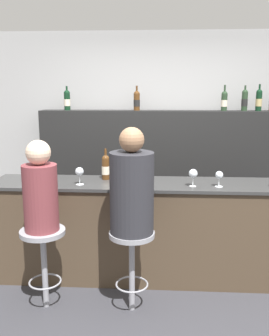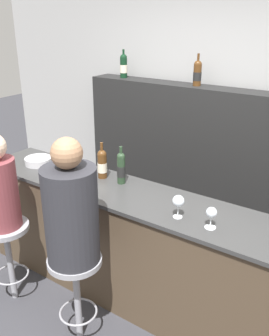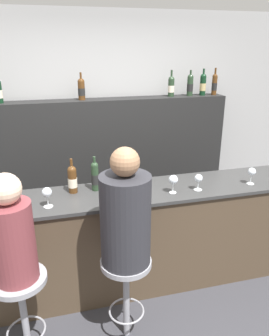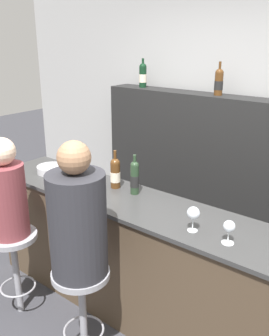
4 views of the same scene
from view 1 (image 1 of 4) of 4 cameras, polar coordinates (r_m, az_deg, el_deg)
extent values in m
plane|color=#333338|center=(3.73, 3.27, -18.07)|extent=(16.00, 16.00, 0.00)
cube|color=#9E9E9E|center=(5.07, 3.57, 5.53)|extent=(6.40, 0.05, 2.60)
cube|color=#473828|center=(3.75, 3.38, -9.76)|extent=(3.18, 0.52, 0.95)
cube|color=#333333|center=(3.60, 3.48, -2.49)|extent=(3.22, 0.56, 0.03)
cube|color=black|center=(4.93, 3.49, -0.57)|extent=(3.02, 0.28, 1.60)
cylinder|color=#4C2D14|center=(3.72, -4.37, -0.17)|extent=(0.08, 0.08, 0.21)
cylinder|color=beige|center=(3.72, -4.37, -0.33)|extent=(0.08, 0.08, 0.08)
sphere|color=#4C2D14|center=(3.70, -4.40, 1.38)|extent=(0.08, 0.08, 0.08)
cylinder|color=#4C2D14|center=(3.69, -4.41, 2.29)|extent=(0.02, 0.02, 0.09)
cylinder|color=#233823|center=(3.70, -1.36, -0.04)|extent=(0.07, 0.07, 0.23)
cylinder|color=black|center=(3.70, -1.36, -0.21)|extent=(0.07, 0.07, 0.09)
sphere|color=#233823|center=(3.67, -1.37, 1.71)|extent=(0.07, 0.07, 0.07)
cylinder|color=#233823|center=(3.67, -1.38, 2.45)|extent=(0.02, 0.02, 0.07)
cylinder|color=black|center=(4.95, -10.20, 9.91)|extent=(0.08, 0.08, 0.22)
cylinder|color=beige|center=(4.95, -10.20, 9.79)|extent=(0.08, 0.08, 0.09)
sphere|color=black|center=(4.95, -10.25, 11.16)|extent=(0.08, 0.08, 0.08)
cylinder|color=black|center=(4.95, -10.27, 11.76)|extent=(0.02, 0.02, 0.07)
cylinder|color=#4C2D14|center=(4.82, 0.37, 9.98)|extent=(0.08, 0.08, 0.20)
cylinder|color=black|center=(4.82, 0.37, 9.86)|extent=(0.08, 0.08, 0.08)
sphere|color=#4C2D14|center=(4.82, 0.37, 11.19)|extent=(0.08, 0.08, 0.08)
cylinder|color=#4C2D14|center=(4.82, 0.37, 11.91)|extent=(0.02, 0.02, 0.09)
cylinder|color=#233823|center=(4.89, 13.53, 9.68)|extent=(0.08, 0.08, 0.20)
cylinder|color=beige|center=(4.89, 13.52, 9.56)|extent=(0.08, 0.08, 0.08)
sphere|color=#233823|center=(4.88, 13.59, 10.88)|extent=(0.08, 0.08, 0.08)
cylinder|color=#233823|center=(4.88, 13.62, 11.63)|extent=(0.02, 0.02, 0.10)
cylinder|color=#233823|center=(4.93, 16.44, 9.67)|extent=(0.07, 0.07, 0.23)
cylinder|color=black|center=(4.93, 16.43, 9.54)|extent=(0.08, 0.08, 0.09)
sphere|color=#233823|center=(4.93, 16.52, 10.97)|extent=(0.07, 0.07, 0.07)
cylinder|color=#233823|center=(4.93, 16.55, 11.56)|extent=(0.02, 0.02, 0.07)
cylinder|color=black|center=(4.97, 18.42, 9.58)|extent=(0.07, 0.07, 0.23)
cylinder|color=tan|center=(4.97, 18.42, 9.45)|extent=(0.08, 0.08, 0.09)
sphere|color=black|center=(4.97, 18.51, 10.89)|extent=(0.07, 0.07, 0.07)
cylinder|color=black|center=(4.97, 18.56, 11.54)|extent=(0.02, 0.02, 0.08)
cylinder|color=silver|center=(3.56, -8.30, -2.48)|extent=(0.07, 0.07, 0.00)
cylinder|color=silver|center=(3.55, -8.32, -1.77)|extent=(0.01, 0.01, 0.09)
sphere|color=silver|center=(3.53, -8.36, -0.53)|extent=(0.08, 0.08, 0.08)
cylinder|color=silver|center=(3.50, 8.89, -2.74)|extent=(0.06, 0.06, 0.00)
cylinder|color=silver|center=(3.49, 8.91, -2.06)|extent=(0.01, 0.01, 0.08)
sphere|color=silver|center=(3.47, 8.95, -0.82)|extent=(0.08, 0.08, 0.08)
cylinder|color=silver|center=(3.53, 12.74, -2.77)|extent=(0.07, 0.07, 0.00)
cylinder|color=silver|center=(3.52, 12.77, -2.14)|extent=(0.01, 0.01, 0.08)
sphere|color=silver|center=(3.51, 12.82, -1.03)|extent=(0.07, 0.07, 0.07)
cylinder|color=#B7B7BC|center=(3.80, -14.73, -1.41)|extent=(0.24, 0.24, 0.06)
cylinder|color=gray|center=(3.42, -13.51, -14.99)|extent=(0.05, 0.05, 0.67)
torus|color=gray|center=(3.47, -13.42, -16.47)|extent=(0.28, 0.28, 0.02)
cylinder|color=gray|center=(3.28, -13.81, -9.46)|extent=(0.38, 0.38, 0.04)
cylinder|color=brown|center=(3.18, -14.07, -4.44)|extent=(0.29, 0.29, 0.56)
sphere|color=beige|center=(3.10, -14.43, 2.31)|extent=(0.20, 0.20, 0.20)
cylinder|color=gray|center=(3.29, -0.37, -15.77)|extent=(0.05, 0.05, 0.67)
torus|color=gray|center=(3.34, -0.37, -17.29)|extent=(0.28, 0.28, 0.02)
cylinder|color=gray|center=(3.14, -0.38, -10.05)|extent=(0.38, 0.38, 0.04)
cylinder|color=#28282D|center=(3.03, -0.39, -3.83)|extent=(0.36, 0.36, 0.67)
sphere|color=#936B4C|center=(2.94, -0.40, 4.32)|extent=(0.20, 0.20, 0.20)
camera|label=2|loc=(1.98, 50.30, 19.35)|focal=40.00mm
camera|label=3|loc=(1.19, -33.54, 25.73)|focal=35.00mm
camera|label=4|loc=(2.05, 46.52, 16.03)|focal=40.00mm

